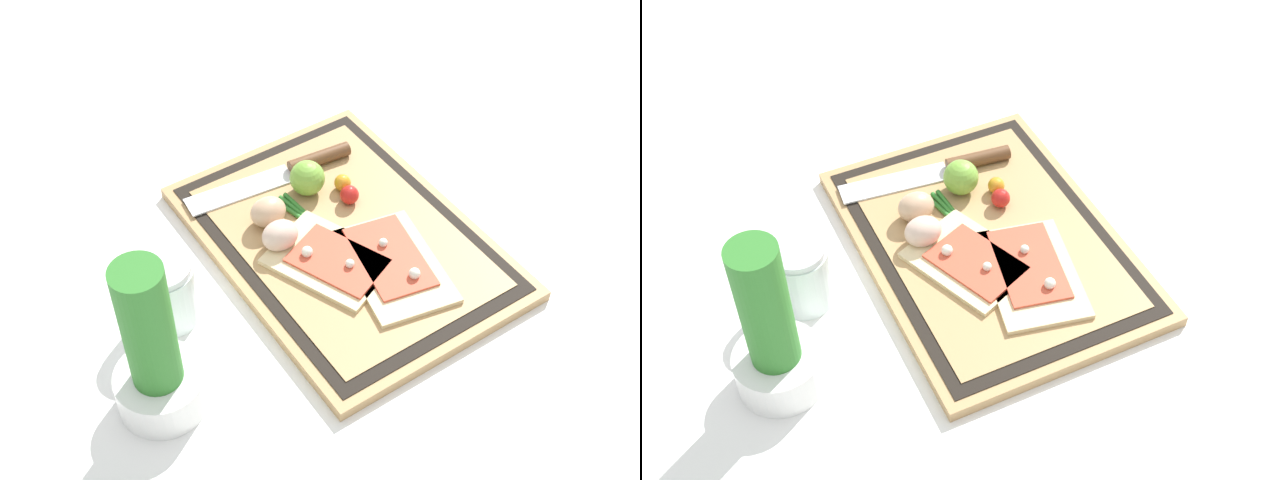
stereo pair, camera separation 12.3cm
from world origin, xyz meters
TOP-DOWN VIEW (x-y plane):
  - ground_plane at (0.00, 0.00)m, footprint 6.00×6.00m
  - cutting_board at (0.00, 0.00)m, footprint 0.48×0.35m
  - pizza_slice_near at (-0.08, -0.02)m, footprint 0.20×0.15m
  - pizza_slice_far at (-0.03, 0.04)m, footprint 0.19×0.17m
  - knife at (0.15, -0.02)m, footprint 0.06×0.27m
  - egg_brown at (0.08, 0.08)m, footprint 0.04×0.05m
  - egg_pink at (0.03, 0.09)m, footprint 0.04×0.05m
  - lime at (0.11, -0.01)m, footprint 0.05×0.05m
  - cherry_tomato_red at (0.05, -0.05)m, footprint 0.03×0.03m
  - cherry_tomato_yellow at (0.08, -0.05)m, footprint 0.03×0.03m
  - scallion_bunch at (-0.01, 0.02)m, footprint 0.25×0.06m
  - herb_pot at (-0.09, 0.34)m, footprint 0.11×0.11m
  - sauce_jar at (0.02, 0.27)m, footprint 0.08×0.08m

SIDE VIEW (x-z plane):
  - ground_plane at x=0.00m, z-range 0.00..0.00m
  - cutting_board at x=0.00m, z-range 0.00..0.02m
  - scallion_bunch at x=-0.01m, z-range 0.02..0.03m
  - pizza_slice_near at x=-0.08m, z-range 0.01..0.04m
  - pizza_slice_far at x=-0.03m, z-range 0.01..0.04m
  - knife at x=0.15m, z-range 0.02..0.04m
  - cherry_tomato_yellow at x=0.08m, z-range 0.02..0.05m
  - cherry_tomato_red at x=0.05m, z-range 0.02..0.05m
  - egg_brown at x=0.08m, z-range 0.02..0.06m
  - egg_pink at x=0.03m, z-range 0.02..0.06m
  - sauce_jar at x=0.02m, z-range -0.01..0.09m
  - lime at x=0.11m, z-range 0.02..0.07m
  - herb_pot at x=-0.09m, z-range -0.04..0.21m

